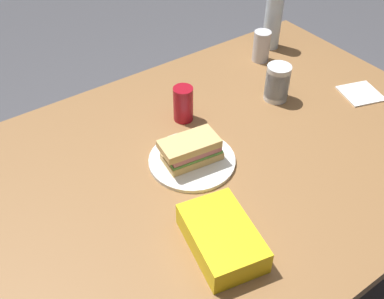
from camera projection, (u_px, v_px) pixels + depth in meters
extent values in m
plane|color=#4C4C51|center=(217.00, 288.00, 1.90)|extent=(8.00, 8.00, 0.00)
cube|color=olive|center=(227.00, 156.00, 1.40)|extent=(1.58, 1.11, 0.04)
cylinder|color=brown|center=(274.00, 106.00, 2.25)|extent=(0.07, 0.07, 0.74)
cylinder|color=white|center=(192.00, 160.00, 1.35)|extent=(0.26, 0.26, 0.01)
cube|color=#DBB26B|center=(192.00, 156.00, 1.33)|extent=(0.18, 0.11, 0.02)
cube|color=#599E3F|center=(192.00, 152.00, 1.32)|extent=(0.17, 0.11, 0.01)
cube|color=#C6727A|center=(192.00, 148.00, 1.31)|extent=(0.17, 0.10, 0.02)
cube|color=yellow|center=(192.00, 145.00, 1.31)|extent=(0.16, 0.10, 0.01)
cube|color=#DBB26B|center=(189.00, 144.00, 1.29)|extent=(0.18, 0.11, 0.02)
cylinder|color=maroon|center=(183.00, 104.00, 1.47)|extent=(0.07, 0.07, 0.12)
cube|color=yellow|center=(222.00, 237.00, 1.10)|extent=(0.19, 0.26, 0.07)
cylinder|color=silver|center=(273.00, 22.00, 1.80)|extent=(0.07, 0.07, 0.22)
cylinder|color=silver|center=(277.00, 87.00, 1.57)|extent=(0.08, 0.08, 0.09)
cylinder|color=silver|center=(277.00, 83.00, 1.55)|extent=(0.08, 0.08, 0.09)
cylinder|color=silver|center=(278.00, 78.00, 1.54)|extent=(0.08, 0.08, 0.09)
cylinder|color=silver|center=(261.00, 46.00, 1.76)|extent=(0.07, 0.07, 0.12)
cube|color=white|center=(361.00, 94.00, 1.61)|extent=(0.16, 0.16, 0.01)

